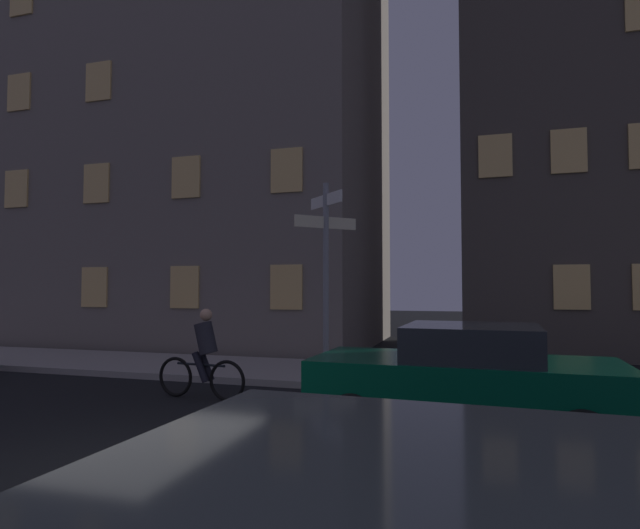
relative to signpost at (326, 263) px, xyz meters
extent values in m
plane|color=black|center=(-0.70, -5.55, -2.48)|extent=(80.00, 80.00, 0.00)
cube|color=#9E9991|center=(-0.70, 1.18, -2.41)|extent=(40.00, 3.08, 0.14)
cylinder|color=gray|center=(0.00, 0.00, -0.35)|extent=(0.12, 0.12, 3.98)
cube|color=white|center=(0.00, 0.00, 1.29)|extent=(0.91, 0.91, 0.24)
cube|color=beige|center=(0.00, 0.00, 0.83)|extent=(1.02, 1.02, 0.24)
cube|color=#05472D|center=(2.72, -2.74, -1.80)|extent=(4.10, 1.93, 0.67)
cube|color=#23282D|center=(2.83, -2.75, -1.23)|extent=(1.80, 1.70, 0.46)
cylinder|color=black|center=(1.35, -3.57, -2.16)|extent=(0.65, 0.24, 0.64)
cylinder|color=black|center=(1.42, -1.80, -2.16)|extent=(0.65, 0.24, 0.64)
cylinder|color=black|center=(4.02, -3.68, -2.16)|extent=(0.65, 0.24, 0.64)
cylinder|color=black|center=(4.08, -1.91, -2.16)|extent=(0.65, 0.24, 0.64)
sphere|color=#F9EFCC|center=(0.66, -3.26, -1.80)|extent=(0.16, 0.16, 0.16)
sphere|color=#F9EFCC|center=(0.71, -2.06, -1.80)|extent=(0.16, 0.16, 0.16)
torus|color=black|center=(-2.38, -1.70, -2.12)|extent=(0.72, 0.13, 0.72)
torus|color=black|center=(-1.28, -1.81, -2.12)|extent=(0.72, 0.13, 0.72)
cylinder|color=black|center=(-1.83, -1.76, -1.87)|extent=(1.00, 0.15, 0.04)
cylinder|color=#26262D|center=(-1.73, -1.77, -1.40)|extent=(0.48, 0.36, 0.61)
sphere|color=tan|center=(-1.73, -1.77, -0.98)|extent=(0.22, 0.22, 0.22)
cylinder|color=black|center=(-1.79, -1.85, -1.90)|extent=(0.35, 0.15, 0.55)
cylinder|color=black|center=(-1.77, -1.67, -1.90)|extent=(0.35, 0.15, 0.55)
cube|color=slate|center=(-6.54, 6.97, 8.48)|extent=(12.30, 8.04, 21.91)
cube|color=#F2C672|center=(-8.08, 2.92, -0.48)|extent=(0.90, 0.06, 1.20)
cube|color=#F2C672|center=(-5.01, 2.92, -0.48)|extent=(0.90, 0.06, 1.20)
cube|color=#F2C672|center=(-1.93, 2.92, -0.48)|extent=(0.90, 0.06, 1.20)
cube|color=#F2C672|center=(-11.16, 2.92, 2.67)|extent=(0.90, 0.06, 1.20)
cube|color=#F2C672|center=(-8.08, 2.92, 2.67)|extent=(0.90, 0.06, 1.20)
cube|color=#F2C672|center=(-5.01, 2.92, 2.67)|extent=(0.90, 0.06, 1.20)
cube|color=#F2C672|center=(-1.93, 2.92, 2.67)|extent=(0.90, 0.06, 1.20)
cube|color=#F2C672|center=(-11.16, 2.92, 5.82)|extent=(0.90, 0.06, 1.20)
cube|color=#F2C672|center=(-8.08, 2.92, 5.82)|extent=(0.90, 0.06, 1.20)
cube|color=#4C443D|center=(7.25, 8.09, 8.19)|extent=(9.39, 6.08, 21.33)
cube|color=#F2C672|center=(5.38, 5.02, -0.48)|extent=(0.90, 0.06, 1.20)
cube|color=#F2C672|center=(3.50, 5.02, 3.19)|extent=(0.90, 0.06, 1.20)
cube|color=#F2C672|center=(5.38, 5.02, 3.19)|extent=(0.90, 0.06, 1.20)
camera|label=1|loc=(2.86, -10.06, -0.49)|focal=28.99mm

